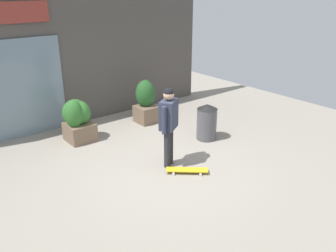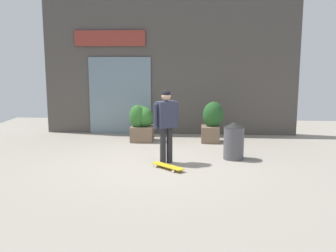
{
  "view_description": "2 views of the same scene",
  "coord_description": "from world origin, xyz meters",
  "px_view_note": "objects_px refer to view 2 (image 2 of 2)",
  "views": [
    {
      "loc": [
        -3.83,
        -5.0,
        3.39
      ],
      "look_at": [
        0.18,
        0.0,
        0.81
      ],
      "focal_mm": 38.17,
      "sensor_mm": 36.0,
      "label": 1
    },
    {
      "loc": [
        0.79,
        -8.42,
        2.31
      ],
      "look_at": [
        0.18,
        0.0,
        0.81
      ],
      "focal_mm": 42.42,
      "sensor_mm": 36.0,
      "label": 2
    }
  ],
  "objects_px": {
    "planter_box_right": "(141,122)",
    "trash_bin": "(234,140)",
    "skateboard": "(168,166)",
    "planter_box_left": "(212,120)",
    "skateboarder": "(166,119)"
  },
  "relations": [
    {
      "from": "planter_box_right",
      "to": "trash_bin",
      "type": "distance_m",
      "value": 2.95
    },
    {
      "from": "skateboard",
      "to": "planter_box_left",
      "type": "relative_size",
      "value": 0.67
    },
    {
      "from": "skateboarder",
      "to": "skateboard",
      "type": "relative_size",
      "value": 2.2
    },
    {
      "from": "skateboard",
      "to": "trash_bin",
      "type": "xyz_separation_m",
      "value": [
        1.42,
        0.93,
        0.37
      ]
    },
    {
      "from": "planter_box_left",
      "to": "trash_bin",
      "type": "bearing_deg",
      "value": -77.06
    },
    {
      "from": "skateboarder",
      "to": "planter_box_left",
      "type": "xyz_separation_m",
      "value": [
        1.07,
        2.29,
        -0.37
      ]
    },
    {
      "from": "planter_box_left",
      "to": "planter_box_right",
      "type": "distance_m",
      "value": 1.92
    },
    {
      "from": "planter_box_left",
      "to": "trash_bin",
      "type": "height_order",
      "value": "planter_box_left"
    },
    {
      "from": "skateboarder",
      "to": "planter_box_left",
      "type": "distance_m",
      "value": 2.55
    },
    {
      "from": "skateboard",
      "to": "planter_box_left",
      "type": "xyz_separation_m",
      "value": [
        1.0,
        2.76,
        0.53
      ]
    },
    {
      "from": "skateboarder",
      "to": "planter_box_right",
      "type": "bearing_deg",
      "value": 169.01
    },
    {
      "from": "skateboarder",
      "to": "skateboard",
      "type": "xyz_separation_m",
      "value": [
        0.07,
        -0.48,
        -0.9
      ]
    },
    {
      "from": "planter_box_left",
      "to": "planter_box_right",
      "type": "height_order",
      "value": "planter_box_left"
    },
    {
      "from": "planter_box_left",
      "to": "planter_box_right",
      "type": "relative_size",
      "value": 1.09
    },
    {
      "from": "trash_bin",
      "to": "skateboard",
      "type": "bearing_deg",
      "value": -146.8
    }
  ]
}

